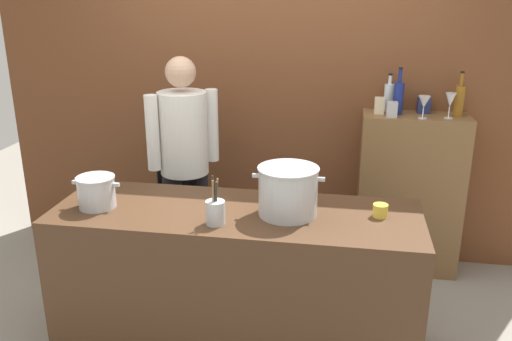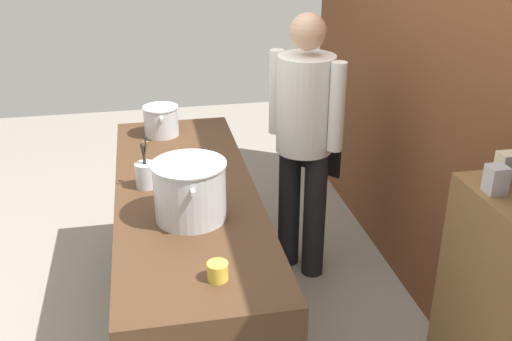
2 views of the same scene
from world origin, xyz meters
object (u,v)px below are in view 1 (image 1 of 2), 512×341
object	(u,v)px
chef	(184,156)
spice_tin_navy	(424,105)
wine_bottle_amber	(459,100)
stockpot_large	(288,191)
wine_glass_short	(424,103)
utensil_crock	(215,212)
butter_jar	(380,211)
stockpot_small	(97,192)
spice_tin_cream	(379,106)
wine_bottle_clear	(389,97)
wine_glass_wide	(450,101)
wine_bottle_cobalt	(398,97)
spice_tin_silver	(392,109)

from	to	relation	value
chef	spice_tin_navy	distance (m)	1.77
chef	wine_bottle_amber	world-z (taller)	chef
stockpot_large	wine_glass_short	world-z (taller)	wine_glass_short
chef	utensil_crock	xyz separation A→B (m)	(0.46, -0.96, 0.01)
butter_jar	spice_tin_navy	size ratio (longest dim) A/B	0.76
stockpot_small	utensil_crock	size ratio (longest dim) A/B	1.05
wine_bottle_amber	spice_tin_cream	size ratio (longest dim) A/B	2.69
wine_bottle_clear	wine_glass_wide	distance (m)	0.44
stockpot_small	spice_tin_cream	world-z (taller)	spice_tin_cream
butter_jar	wine_glass_wide	xyz separation A→B (m)	(0.49, 1.07, 0.41)
stockpot_large	wine_bottle_cobalt	xyz separation A→B (m)	(0.65, 1.20, 0.31)
wine_glass_short	wine_bottle_cobalt	bearing A→B (deg)	144.03
spice_tin_silver	spice_tin_navy	xyz separation A→B (m)	(0.24, 0.17, 0.00)
butter_jar	spice_tin_navy	bearing A→B (deg)	74.44
wine_glass_short	spice_tin_cream	world-z (taller)	wine_glass_short
wine_bottle_amber	spice_tin_silver	world-z (taller)	wine_bottle_amber
wine_glass_wide	spice_tin_cream	world-z (taller)	wine_glass_wide
butter_jar	wine_glass_wide	bearing A→B (deg)	65.19
stockpot_small	utensil_crock	world-z (taller)	utensil_crock
utensil_crock	spice_tin_navy	world-z (taller)	spice_tin_navy
butter_jar	spice_tin_silver	xyz separation A→B (m)	(0.10, 1.05, 0.34)
stockpot_small	wine_bottle_clear	xyz separation A→B (m)	(1.68, 1.37, 0.34)
utensil_crock	wine_bottle_cobalt	xyz separation A→B (m)	(1.02, 1.40, 0.38)
wine_bottle_clear	wine_glass_short	xyz separation A→B (m)	(0.23, -0.21, 0.01)
utensil_crock	butter_jar	bearing A→B (deg)	15.84
chef	stockpot_large	bearing A→B (deg)	99.06
butter_jar	wine_bottle_amber	distance (m)	1.35
utensil_crock	wine_glass_short	xyz separation A→B (m)	(1.18, 1.28, 0.37)
wine_bottle_amber	stockpot_large	bearing A→B (deg)	-131.69
utensil_crock	spice_tin_cream	bearing A→B (deg)	57.31
wine_bottle_amber	spice_tin_silver	bearing A→B (deg)	-167.30
stockpot_small	spice_tin_silver	xyz separation A→B (m)	(1.69, 1.18, 0.29)
wine_bottle_amber	chef	bearing A→B (deg)	-166.94
wine_bottle_amber	wine_bottle_clear	xyz separation A→B (m)	(-0.48, 0.09, -0.01)
chef	spice_tin_silver	xyz separation A→B (m)	(1.43, 0.34, 0.31)
stockpot_small	spice_tin_navy	world-z (taller)	spice_tin_navy
wine_glass_wide	stockpot_small	bearing A→B (deg)	-150.09
wine_bottle_cobalt	spice_tin_navy	distance (m)	0.21
wine_glass_wide	stockpot_large	bearing A→B (deg)	-131.66
wine_bottle_cobalt	wine_bottle_clear	bearing A→B (deg)	123.72
stockpot_large	butter_jar	bearing A→B (deg)	6.19
stockpot_large	spice_tin_navy	size ratio (longest dim) A/B	3.64
stockpot_large	wine_bottle_clear	size ratio (longest dim) A/B	1.44
wine_glass_short	utensil_crock	bearing A→B (deg)	-132.81
wine_bottle_clear	wine_glass_short	bearing A→B (deg)	-43.00
wine_glass_wide	spice_tin_silver	distance (m)	0.40
stockpot_large	utensil_crock	xyz separation A→B (m)	(-0.36, -0.19, -0.07)
wine_bottle_amber	wine_glass_wide	world-z (taller)	wine_bottle_amber
chef	stockpot_large	distance (m)	1.13
chef	stockpot_small	world-z (taller)	chef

